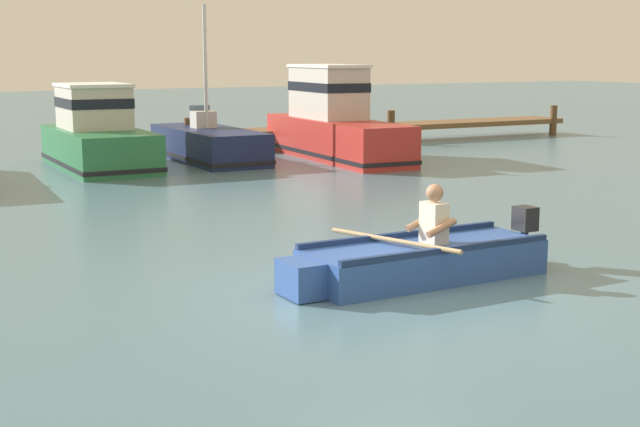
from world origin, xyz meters
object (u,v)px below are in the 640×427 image
(moored_boat_green, at_px, (98,137))
(moored_boat_red, at_px, (334,124))
(rowboat_with_person, at_px, (419,260))
(moored_boat_navy, at_px, (209,145))

(moored_boat_green, xyz_separation_m, moored_boat_red, (6.09, -0.91, 0.15))
(moored_boat_red, bearing_deg, rowboat_with_person, -114.15)
(moored_boat_navy, bearing_deg, moored_boat_green, -177.34)
(moored_boat_green, relative_size, moored_boat_red, 0.75)
(moored_boat_navy, bearing_deg, moored_boat_red, -18.20)
(rowboat_with_person, xyz_separation_m, moored_boat_red, (5.39, 12.01, 0.66))
(moored_boat_green, relative_size, moored_boat_navy, 0.98)
(rowboat_with_person, xyz_separation_m, moored_boat_navy, (2.22, 13.05, 0.16))
(moored_boat_green, bearing_deg, rowboat_with_person, -86.90)
(moored_boat_green, distance_m, moored_boat_red, 6.15)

